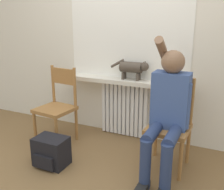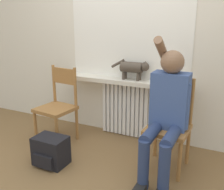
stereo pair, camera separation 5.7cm
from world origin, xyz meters
name	(u,v)px [view 2 (the right image)]	position (x,y,z in m)	size (l,w,h in m)	color
ground_plane	(75,182)	(0.00, 0.00, 0.00)	(12.00, 12.00, 0.00)	brown
wall_with_window	(129,27)	(0.00, 1.23, 1.35)	(7.00, 0.06, 2.70)	silver
radiator	(126,109)	(0.00, 1.15, 0.35)	(0.62, 0.08, 0.69)	white
windowsill	(124,81)	(0.00, 1.09, 0.72)	(1.57, 0.22, 0.05)	silver
window_glass	(128,30)	(0.00, 1.20, 1.31)	(1.51, 0.01, 1.13)	white
chair_left	(58,105)	(-0.67, 0.66, 0.45)	(0.44, 0.44, 0.90)	#9E6B38
chair_right	(169,124)	(0.67, 0.66, 0.45)	(0.41, 0.41, 0.90)	#9E6B38
person	(167,108)	(0.67, 0.54, 0.65)	(0.36, 0.98, 1.30)	navy
cat	(134,68)	(0.12, 1.10, 0.89)	(0.48, 0.12, 0.24)	#4C4238
backpack	(51,151)	(-0.40, 0.16, 0.15)	(0.33, 0.26, 0.30)	black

